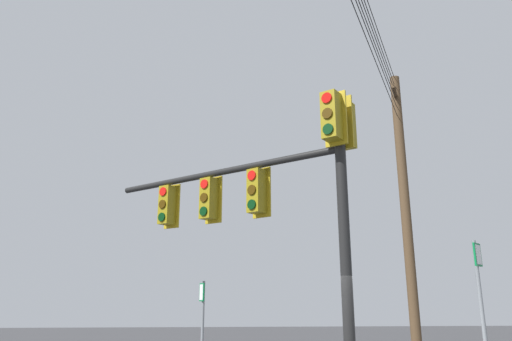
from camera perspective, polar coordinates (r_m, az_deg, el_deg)
name	(u,v)px	position (r m, az deg, el deg)	size (l,w,h in m)	color
signal_mast_assembly	(270,191)	(9.41, 1.75, -2.52)	(5.03, 4.30, 5.85)	black
utility_pole_wooden	(405,207)	(18.15, 17.59, -4.18)	(1.03, 2.06, 10.54)	#4C3823
route_sign_primary	(483,315)	(9.10, 25.74, -15.49)	(0.25, 0.24, 3.10)	slate
route_sign_secondary	(202,325)	(11.72, -6.53, -18.09)	(0.14, 0.26, 2.53)	slate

